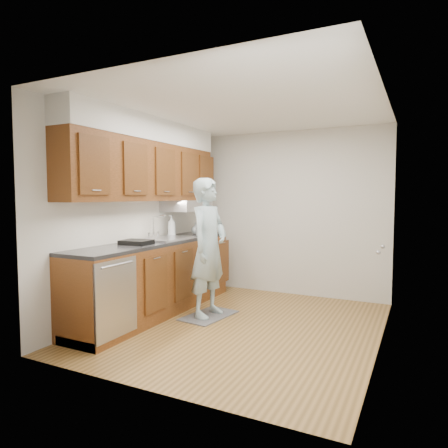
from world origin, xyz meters
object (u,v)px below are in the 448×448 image
Objects in this scene: soap_bottle_b at (200,229)px; dish_rack at (136,242)px; soap_bottle_c at (196,228)px; soap_bottle_a at (172,226)px; person at (209,238)px.

dish_rack is (-0.14, -1.25, -0.06)m from soap_bottle_b.
soap_bottle_c is 1.46m from dish_rack.
soap_bottle_c is (0.12, 0.46, -0.06)m from soap_bottle_a.
soap_bottle_b is 0.28m from soap_bottle_c.
soap_bottle_c is 0.52× the size of dish_rack.
person is at bearing -52.41° from soap_bottle_b.
person is 1.11m from soap_bottle_c.
person is 0.88m from dish_rack.
soap_bottle_a is 0.49m from soap_bottle_c.
soap_bottle_a is at bearing -140.17° from soap_bottle_b.
soap_bottle_a reaches higher than dish_rack.
soap_bottle_b is (-0.51, 0.66, 0.04)m from person.
soap_bottle_a reaches higher than soap_bottle_c.
soap_bottle_b is 0.54× the size of dish_rack.
person is 5.84× the size of dish_rack.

